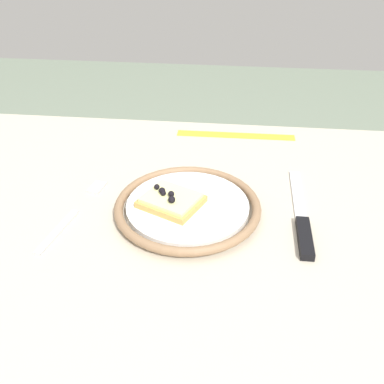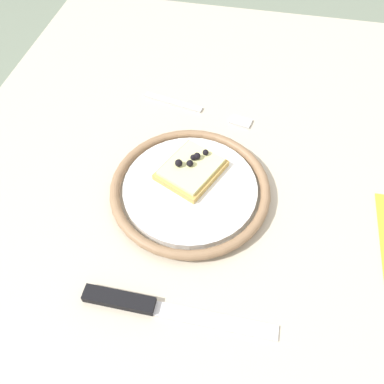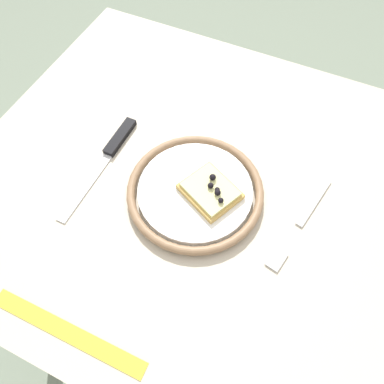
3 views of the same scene
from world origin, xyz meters
The scene contains 6 objects.
dining_table centered at (0.00, 0.00, 0.63)m, with size 0.96×0.74×0.74m.
plate centered at (0.06, 0.03, 0.75)m, with size 0.24×0.24×0.02m.
pizza_slice_near centered at (0.03, 0.03, 0.76)m, with size 0.11×0.11×0.03m.
knife centered at (0.24, 0.01, 0.74)m, with size 0.02×0.24×0.01m.
fork centered at (-0.12, 0.01, 0.74)m, with size 0.06×0.20×0.00m.
measuring_tape centered at (0.13, 0.31, 0.74)m, with size 0.25×0.02×0.00m, color yellow.
Camera 1 is at (0.13, -0.55, 1.17)m, focal length 42.27 mm.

